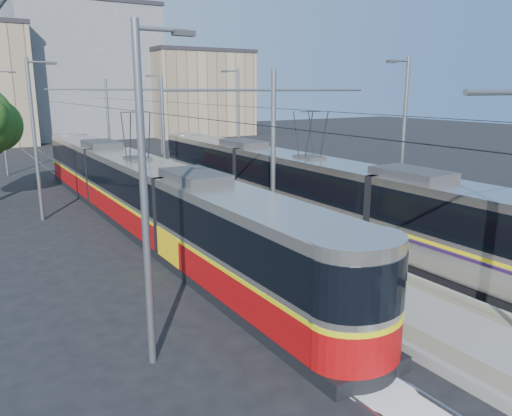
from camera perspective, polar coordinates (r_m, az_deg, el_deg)
ground at (r=15.62m, az=18.67°, el=-12.09°), size 160.00×160.00×0.00m
platform at (r=28.79m, az=-8.04°, el=0.50°), size 4.00×50.00×0.30m
tactile_strip_left at (r=28.23m, az=-10.74°, el=0.46°), size 0.70×50.00×0.01m
tactile_strip_right at (r=29.35m, az=-5.46°, el=1.13°), size 0.70×50.00×0.01m
rails at (r=28.82m, az=-8.03°, el=0.24°), size 8.71×70.00×0.03m
tram_left at (r=24.63m, az=-13.17°, el=1.78°), size 2.43×32.09×5.50m
tram_right at (r=24.52m, az=6.04°, el=2.37°), size 2.43×31.60×5.50m
catenary at (r=25.56m, az=-5.76°, el=8.87°), size 9.20×70.00×7.00m
street_lamps at (r=31.87m, az=-11.21°, el=8.97°), size 15.18×38.22×8.00m
shelter at (r=27.01m, az=-6.47°, el=2.44°), size 0.63×0.99×2.14m
building_centre at (r=74.79m, az=-18.99°, el=14.51°), size 18.36×14.28×17.61m
building_right at (r=73.67m, az=-6.79°, el=12.92°), size 14.28×10.20×11.86m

